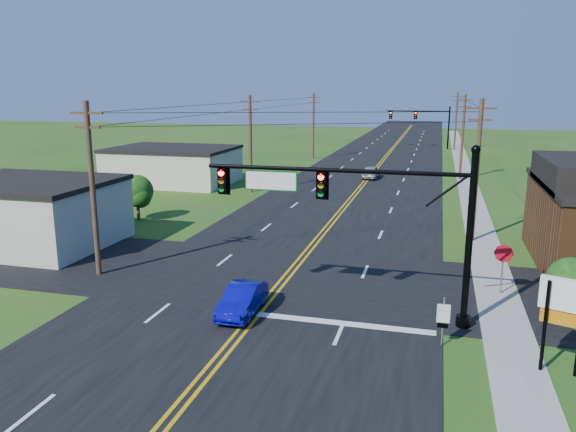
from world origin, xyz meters
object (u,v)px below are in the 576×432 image
(signal_mast_far, at_px, (421,120))
(route_sign, at_px, (443,318))
(stop_sign, at_px, (503,259))
(signal_mast_main, at_px, (358,208))
(blue_car, at_px, (243,300))

(signal_mast_far, bearing_deg, route_sign, -87.28)
(route_sign, relative_size, stop_sign, 0.79)
(stop_sign, bearing_deg, signal_mast_main, -131.34)
(signal_mast_main, height_order, route_sign, signal_mast_main)
(signal_mast_far, bearing_deg, blue_car, -93.81)
(signal_mast_main, height_order, blue_car, signal_mast_main)
(signal_mast_far, xyz_separation_m, blue_car, (-4.86, -73.00, -3.92))
(signal_mast_far, height_order, stop_sign, signal_mast_far)
(signal_mast_main, height_order, stop_sign, signal_mast_main)
(stop_sign, bearing_deg, blue_car, -140.14)
(signal_mast_far, distance_m, route_sign, 74.18)
(signal_mast_main, relative_size, stop_sign, 4.54)
(signal_mast_main, xyz_separation_m, route_sign, (3.61, -2.02, -3.61))
(route_sign, bearing_deg, signal_mast_far, 90.98)
(signal_mast_main, relative_size, blue_car, 2.99)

